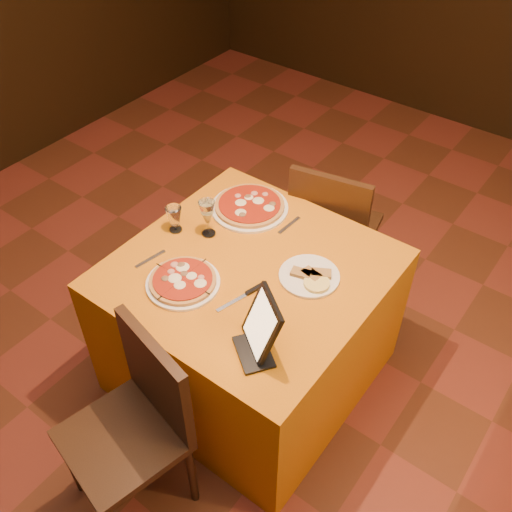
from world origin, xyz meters
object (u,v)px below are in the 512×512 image
Objects in this scene: wine_glass at (208,218)px; chair_main_far at (336,227)px; main_table at (250,323)px; tablet at (262,324)px; pizza_far at (250,207)px; chair_main_near at (122,439)px; pizza_near at (183,282)px; water_glass at (174,219)px.

chair_main_far is at bearing 68.18° from wine_glass.
tablet is (0.29, -0.31, 0.49)m from main_table.
pizza_far is at bearing 127.40° from main_table.
chair_main_far reaches higher than main_table.
wine_glass is at bearing 121.04° from chair_main_near.
tablet reaches higher than pizza_far.
pizza_near is 0.35m from wine_glass.
tablet is (0.54, -0.63, 0.10)m from pizza_far.
tablet is at bearing -22.54° from water_glass.
chair_main_near is at bearing -90.00° from main_table.
pizza_near is at bearing -151.87° from tablet.
chair_main_far is (0.00, 0.78, 0.08)m from main_table.
water_glass is 0.78m from tablet.
wine_glass reaches higher than pizza_near.
chair_main_far is 0.87m from wine_glass.
water_glass is 0.53× the size of tablet.
main_table is 4.51× the size of tablet.
wine_glass reaches higher than main_table.
wine_glass reaches higher than pizza_far.
tablet is (0.72, -0.30, 0.06)m from water_glass.
chair_main_far is at bearing 81.08° from pizza_near.
water_glass is at bearing 49.80° from chair_main_far.
chair_main_far reaches higher than pizza_near.
chair_main_far is 2.41× the size of pizza_far.
wine_glass is 1.46× the size of water_glass.
main_table is at bearing 78.35° from chair_main_far.
chair_main_near is at bearing -62.09° from water_glass.
tablet reaches higher than water_glass.
pizza_near is 2.42× the size of water_glass.
chair_main_near is 0.67m from pizza_near.
chair_main_near reaches higher than water_glass.
tablet is at bearing -32.58° from wine_glass.
water_glass is (-0.14, -0.07, -0.03)m from wine_glass.
main_table is 0.49m from pizza_near.
chair_main_near reaches higher than main_table.
pizza_far is (-0.25, -0.45, 0.31)m from chair_main_far.
main_table is 1.21× the size of chair_main_near.
pizza_near is (-0.16, -1.03, 0.31)m from chair_main_far.
chair_main_far is at bearing 61.34° from pizza_far.
water_glass is at bearing -118.38° from pizza_far.
wine_glass is at bearing 26.74° from water_glass.
pizza_far is at bearing 49.68° from chair_main_far.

